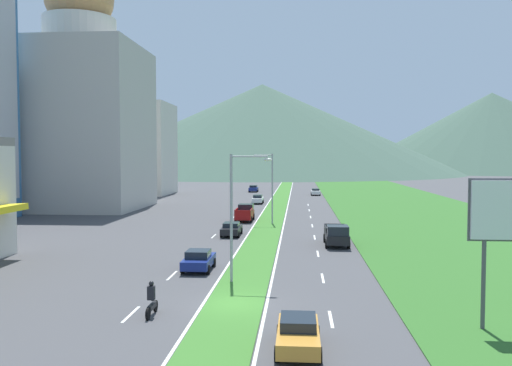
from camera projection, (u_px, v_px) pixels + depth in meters
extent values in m
plane|color=#424244|center=(235.00, 305.00, 29.00)|extent=(600.00, 600.00, 0.00)
cube|color=#387028|center=(278.00, 205.00, 88.73)|extent=(3.20, 240.00, 0.06)
cube|color=#2D6023|center=(403.00, 205.00, 87.09)|extent=(24.00, 240.00, 0.06)
cube|color=silver|center=(131.00, 314.00, 27.20)|extent=(0.16, 2.80, 0.01)
cube|color=silver|center=(172.00, 275.00, 36.06)|extent=(0.16, 2.80, 0.01)
cube|color=silver|center=(197.00, 252.00, 44.91)|extent=(0.16, 2.80, 0.01)
cube|color=silver|center=(214.00, 236.00, 53.77)|extent=(0.16, 2.80, 0.01)
cube|color=silver|center=(226.00, 225.00, 62.62)|extent=(0.16, 2.80, 0.01)
cube|color=silver|center=(235.00, 216.00, 71.47)|extent=(0.16, 2.80, 0.01)
cube|color=silver|center=(242.00, 210.00, 80.33)|extent=(0.16, 2.80, 0.01)
cube|color=silver|center=(247.00, 204.00, 89.18)|extent=(0.16, 2.80, 0.01)
cube|color=silver|center=(331.00, 319.00, 26.39)|extent=(0.16, 2.80, 0.01)
cube|color=silver|center=(323.00, 278.00, 35.25)|extent=(0.16, 2.80, 0.01)
cube|color=silver|center=(318.00, 254.00, 44.10)|extent=(0.16, 2.80, 0.01)
cube|color=silver|center=(315.00, 237.00, 52.95)|extent=(0.16, 2.80, 0.01)
cube|color=silver|center=(312.00, 226.00, 61.81)|extent=(0.16, 2.80, 0.01)
cube|color=silver|center=(311.00, 217.00, 70.66)|extent=(0.16, 2.80, 0.01)
cube|color=silver|center=(309.00, 210.00, 79.51)|extent=(0.16, 2.80, 0.01)
cube|color=silver|center=(308.00, 205.00, 88.37)|extent=(0.16, 2.80, 0.01)
cube|color=silver|center=(267.00, 205.00, 88.87)|extent=(0.16, 240.00, 0.01)
cube|color=silver|center=(288.00, 205.00, 88.59)|extent=(0.16, 240.00, 0.01)
cube|color=#B7B2A8|center=(81.00, 128.00, 82.06)|extent=(18.66, 18.66, 25.03)
cylinder|color=beige|center=(80.00, 32.00, 81.32)|extent=(10.99, 10.99, 4.19)
cube|color=beige|center=(137.00, 149.00, 113.26)|extent=(14.52, 14.52, 19.37)
cone|color=#516B56|center=(80.00, 151.00, 290.79)|extent=(197.82, 197.82, 22.42)
cone|color=#3D5647|center=(262.00, 129.00, 256.17)|extent=(186.84, 186.84, 42.80)
cone|color=#3D5647|center=(491.00, 132.00, 286.42)|extent=(157.24, 157.24, 42.40)
cylinder|color=#99999E|center=(231.00, 219.00, 33.86)|extent=(0.18, 0.18, 8.25)
cylinder|color=#99999E|center=(249.00, 156.00, 33.53)|extent=(2.35, 0.17, 0.10)
ellipsoid|color=silver|center=(268.00, 160.00, 33.41)|extent=(0.56, 0.28, 0.20)
cylinder|color=#99999E|center=(272.00, 189.00, 63.19)|extent=(0.18, 0.18, 8.42)
cylinder|color=#99999E|center=(263.00, 155.00, 63.01)|extent=(2.21, 0.22, 0.10)
ellipsoid|color=silver|center=(254.00, 157.00, 63.05)|extent=(0.56, 0.28, 0.20)
cylinder|color=#4C4C51|center=(483.00, 285.00, 24.69)|extent=(0.20, 0.20, 4.28)
cube|color=navy|center=(199.00, 261.00, 37.73)|extent=(1.86, 4.04, 0.61)
cube|color=black|center=(198.00, 254.00, 37.54)|extent=(1.60, 1.78, 0.53)
cylinder|color=black|center=(190.00, 262.00, 39.07)|extent=(0.22, 0.64, 0.64)
cylinder|color=black|center=(214.00, 262.00, 38.93)|extent=(0.22, 0.64, 0.64)
cylinder|color=black|center=(183.00, 269.00, 36.57)|extent=(0.22, 0.64, 0.64)
cylinder|color=black|center=(208.00, 270.00, 36.43)|extent=(0.22, 0.64, 0.64)
cube|color=silver|center=(316.00, 192.00, 110.19)|extent=(1.79, 4.02, 0.65)
cube|color=black|center=(316.00, 190.00, 110.33)|extent=(1.54, 1.77, 0.40)
cylinder|color=black|center=(320.00, 194.00, 108.90)|extent=(0.22, 0.64, 0.64)
cylinder|color=black|center=(312.00, 194.00, 109.04)|extent=(0.22, 0.64, 0.64)
cylinder|color=black|center=(319.00, 193.00, 111.38)|extent=(0.22, 0.64, 0.64)
cylinder|color=black|center=(311.00, 193.00, 111.52)|extent=(0.22, 0.64, 0.64)
cube|color=silver|center=(258.00, 200.00, 90.79)|extent=(1.72, 4.67, 0.69)
cube|color=black|center=(258.00, 196.00, 90.57)|extent=(1.48, 2.05, 0.51)
cylinder|color=black|center=(254.00, 201.00, 92.31)|extent=(0.22, 0.64, 0.64)
cylinder|color=black|center=(263.00, 201.00, 92.18)|extent=(0.22, 0.64, 0.64)
cylinder|color=black|center=(252.00, 202.00, 89.43)|extent=(0.22, 0.64, 0.64)
cylinder|color=black|center=(262.00, 202.00, 89.30)|extent=(0.22, 0.64, 0.64)
cube|color=#C6842D|center=(298.00, 336.00, 22.13)|extent=(1.73, 4.22, 0.61)
cube|color=black|center=(298.00, 322.00, 22.27)|extent=(1.49, 1.86, 0.44)
cylinder|color=black|center=(319.00, 355.00, 20.77)|extent=(0.22, 0.64, 0.64)
cylinder|color=black|center=(277.00, 354.00, 20.91)|extent=(0.22, 0.64, 0.64)
cylinder|color=black|center=(317.00, 333.00, 23.38)|extent=(0.22, 0.64, 0.64)
cylinder|color=black|center=(279.00, 332.00, 23.51)|extent=(0.22, 0.64, 0.64)
cube|color=navy|center=(253.00, 189.00, 120.46)|extent=(1.90, 4.47, 0.70)
cube|color=black|center=(253.00, 186.00, 120.25)|extent=(1.63, 1.97, 0.50)
cylinder|color=black|center=(250.00, 190.00, 121.93)|extent=(0.22, 0.64, 0.64)
cylinder|color=black|center=(258.00, 190.00, 121.78)|extent=(0.22, 0.64, 0.64)
cylinder|color=black|center=(249.00, 191.00, 119.16)|extent=(0.22, 0.64, 0.64)
cylinder|color=black|center=(257.00, 191.00, 119.02)|extent=(0.22, 0.64, 0.64)
cube|color=black|center=(232.00, 230.00, 54.15)|extent=(1.79, 4.45, 0.61)
cube|color=black|center=(231.00, 225.00, 53.95)|extent=(1.54, 1.96, 0.44)
cylinder|color=black|center=(225.00, 231.00, 55.61)|extent=(0.22, 0.64, 0.64)
cylinder|color=black|center=(241.00, 231.00, 55.48)|extent=(0.22, 0.64, 0.64)
cylinder|color=black|center=(221.00, 234.00, 52.86)|extent=(0.22, 0.64, 0.64)
cylinder|color=black|center=(238.00, 235.00, 52.73)|extent=(0.22, 0.64, 0.64)
cube|color=black|center=(336.00, 236.00, 48.30)|extent=(2.00, 5.40, 0.80)
cube|color=black|center=(338.00, 230.00, 46.67)|extent=(1.84, 2.00, 0.80)
cube|color=black|center=(346.00, 228.00, 49.29)|extent=(0.10, 3.20, 0.44)
cube|color=black|center=(325.00, 228.00, 49.44)|extent=(0.10, 3.20, 0.44)
cube|color=black|center=(334.00, 226.00, 50.91)|extent=(1.84, 0.10, 0.44)
cylinder|color=black|center=(349.00, 244.00, 46.63)|extent=(0.26, 0.80, 0.80)
cylinder|color=black|center=(327.00, 244.00, 46.78)|extent=(0.26, 0.80, 0.80)
cylinder|color=black|center=(345.00, 238.00, 49.86)|extent=(0.26, 0.80, 0.80)
cylinder|color=black|center=(325.00, 238.00, 50.01)|extent=(0.26, 0.80, 0.80)
cube|color=maroon|center=(245.00, 215.00, 66.32)|extent=(2.00, 5.40, 0.80)
cube|color=black|center=(246.00, 207.00, 67.87)|extent=(1.84, 2.00, 0.80)
cube|color=maroon|center=(236.00, 211.00, 65.27)|extent=(0.10, 3.20, 0.44)
cube|color=maroon|center=(251.00, 211.00, 65.12)|extent=(0.10, 3.20, 0.44)
cube|color=maroon|center=(242.00, 212.00, 63.65)|extent=(1.84, 0.10, 0.44)
cylinder|color=black|center=(239.00, 216.00, 68.03)|extent=(0.26, 0.80, 0.80)
cylinder|color=black|center=(253.00, 216.00, 67.88)|extent=(0.26, 0.80, 0.80)
cylinder|color=black|center=(236.00, 219.00, 64.80)|extent=(0.26, 0.80, 0.80)
cylinder|color=black|center=(251.00, 219.00, 64.65)|extent=(0.26, 0.80, 0.80)
cylinder|color=black|center=(156.00, 306.00, 27.66)|extent=(0.10, 0.60, 0.60)
cylinder|color=black|center=(148.00, 314.00, 26.26)|extent=(0.12, 0.60, 0.60)
cube|color=black|center=(152.00, 306.00, 26.95)|extent=(0.20, 1.12, 0.25)
ellipsoid|color=black|center=(153.00, 299.00, 27.13)|extent=(0.24, 0.44, 0.24)
cube|color=black|center=(151.00, 293.00, 26.81)|extent=(0.36, 0.28, 0.70)
sphere|color=black|center=(151.00, 284.00, 26.84)|extent=(0.26, 0.26, 0.26)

